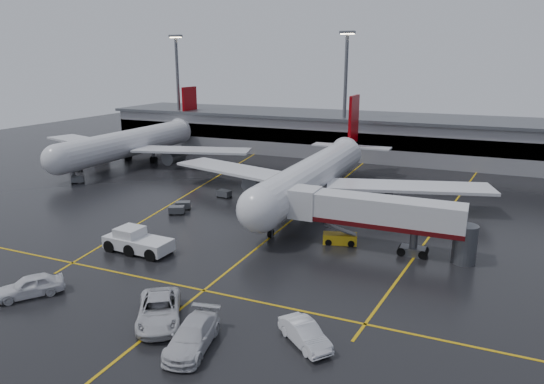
% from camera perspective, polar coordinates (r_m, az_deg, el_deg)
% --- Properties ---
extents(ground, '(220.00, 220.00, 0.00)m').
position_cam_1_polar(ground, '(63.77, 2.37, -3.23)').
color(ground, black).
rests_on(ground, ground).
extents(apron_line_centre, '(0.25, 90.00, 0.02)m').
position_cam_1_polar(apron_line_centre, '(63.77, 2.37, -3.22)').
color(apron_line_centre, gold).
rests_on(apron_line_centre, ground).
extents(apron_line_stop, '(60.00, 0.25, 0.02)m').
position_cam_1_polar(apron_line_stop, '(45.42, -7.91, -11.22)').
color(apron_line_stop, gold).
rests_on(apron_line_stop, ground).
extents(apron_line_left, '(9.99, 69.35, 0.02)m').
position_cam_1_polar(apron_line_left, '(81.02, -8.33, 0.62)').
color(apron_line_left, gold).
rests_on(apron_line_left, ground).
extents(apron_line_right, '(7.57, 69.64, 0.02)m').
position_cam_1_polar(apron_line_right, '(69.57, 19.43, -2.52)').
color(apron_line_right, gold).
rests_on(apron_line_right, ground).
extents(terminal, '(122.00, 19.00, 8.60)m').
position_cam_1_polar(terminal, '(107.84, 11.70, 6.41)').
color(terminal, gray).
rests_on(terminal, ground).
extents(light_mast_left, '(3.00, 1.20, 25.45)m').
position_cam_1_polar(light_mast_left, '(119.10, -10.85, 12.16)').
color(light_mast_left, '#595B60').
rests_on(light_mast_left, ground).
extents(light_mast_mid, '(3.00, 1.20, 25.45)m').
position_cam_1_polar(light_mast_mid, '(102.23, 8.49, 11.82)').
color(light_mast_mid, '#595B60').
rests_on(light_mast_mid, ground).
extents(main_airliner, '(48.80, 45.60, 14.10)m').
position_cam_1_polar(main_airliner, '(71.46, 5.22, 2.24)').
color(main_airliner, silver).
rests_on(main_airliner, ground).
extents(second_airliner, '(48.80, 45.60, 14.10)m').
position_cam_1_polar(second_airliner, '(102.10, -15.56, 5.63)').
color(second_airliner, silver).
rests_on(second_airliner, ground).
extents(jet_bridge, '(19.90, 3.40, 6.05)m').
position_cam_1_polar(jet_bridge, '(53.93, 11.92, -2.62)').
color(jet_bridge, silver).
rests_on(jet_bridge, ground).
extents(pushback_tractor, '(7.68, 3.58, 2.69)m').
position_cam_1_polar(pushback_tractor, '(55.09, -15.40, -5.61)').
color(pushback_tractor, silver).
rests_on(pushback_tractor, ground).
extents(belt_loader, '(4.03, 2.56, 2.37)m').
position_cam_1_polar(belt_loader, '(56.06, 7.86, -5.36)').
color(belt_loader, gold).
rests_on(belt_loader, ground).
extents(service_van_a, '(6.54, 7.67, 1.96)m').
position_cam_1_polar(service_van_a, '(40.74, -12.94, -13.21)').
color(service_van_a, silver).
rests_on(service_van_a, ground).
extents(service_van_b, '(3.90, 6.90, 1.89)m').
position_cam_1_polar(service_van_b, '(37.07, -9.21, -16.12)').
color(service_van_b, silver).
rests_on(service_van_b, ground).
extents(service_van_c, '(5.05, 4.56, 1.67)m').
position_cam_1_polar(service_van_c, '(37.16, 3.83, -16.05)').
color(service_van_c, white).
rests_on(service_van_c, ground).
extents(service_van_d, '(5.12, 5.78, 1.89)m').
position_cam_1_polar(service_van_d, '(48.53, -26.23, -9.73)').
color(service_van_d, white).
rests_on(service_van_d, ground).
extents(baggage_cart_a, '(2.37, 2.06, 1.12)m').
position_cam_1_polar(baggage_cart_a, '(66.99, -10.99, -2.03)').
color(baggage_cart_a, '#595B60').
rests_on(baggage_cart_a, ground).
extents(baggage_cart_b, '(2.38, 2.11, 1.12)m').
position_cam_1_polar(baggage_cart_b, '(68.97, -10.29, -1.50)').
color(baggage_cart_b, '#595B60').
rests_on(baggage_cart_b, ground).
extents(baggage_cart_c, '(2.17, 1.59, 1.12)m').
position_cam_1_polar(baggage_cart_c, '(74.09, -5.56, -0.16)').
color(baggage_cart_c, '#595B60').
rests_on(baggage_cart_c, ground).
extents(baggage_cart_d, '(2.23, 1.70, 1.12)m').
position_cam_1_polar(baggage_cart_d, '(98.09, -21.76, 2.60)').
color(baggage_cart_d, '#595B60').
rests_on(baggage_cart_d, ground).
extents(baggage_cart_e, '(2.38, 2.25, 1.12)m').
position_cam_1_polar(baggage_cart_e, '(88.63, -21.58, 1.37)').
color(baggage_cart_e, '#595B60').
rests_on(baggage_cart_e, ground).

